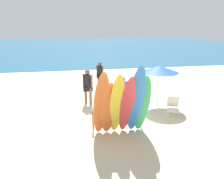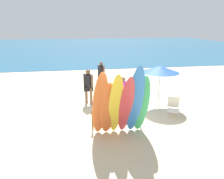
{
  "view_description": "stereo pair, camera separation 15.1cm",
  "coord_description": "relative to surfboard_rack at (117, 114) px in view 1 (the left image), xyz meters",
  "views": [
    {
      "loc": [
        -1.63,
        -7.83,
        3.93
      ],
      "look_at": [
        0.0,
        1.13,
        1.23
      ],
      "focal_mm": 36.2,
      "sensor_mm": 36.0,
      "label": 1
    },
    {
      "loc": [
        -1.48,
        -7.85,
        3.93
      ],
      "look_at": [
        0.0,
        1.13,
        1.23
      ],
      "focal_mm": 36.2,
      "sensor_mm": 36.0,
      "label": 2
    }
  ],
  "objects": [
    {
      "name": "surfboard_red_3",
      "position": [
        0.18,
        -0.74,
        0.61
      ],
      "size": [
        0.54,
        1.12,
        2.35
      ],
      "primitive_type": "ellipsoid",
      "rotation": [
        0.42,
        0.0,
        0.05
      ],
      "color": "#D13D42",
      "rests_on": "ground"
    },
    {
      "name": "beachgoer_near_rack",
      "position": [
        0.09,
        5.79,
        0.38
      ],
      "size": [
        0.42,
        0.53,
        1.63
      ],
      "rotation": [
        0.0,
        0.0,
        2.15
      ],
      "color": "brown",
      "rests_on": "ground"
    },
    {
      "name": "ocean_water",
      "position": [
        0.0,
        31.46,
        -0.55
      ],
      "size": [
        60.0,
        40.0,
        0.02
      ],
      "primitive_type": "cube",
      "color": "#235B7F",
      "rests_on": "ground"
    },
    {
      "name": "ground",
      "position": [
        0.0,
        14.0,
        -0.56
      ],
      "size": [
        60.0,
        60.0,
        0.0
      ],
      "primitive_type": "plane",
      "color": "beige"
    },
    {
      "name": "surfboard_yellow_2",
      "position": [
        -0.18,
        -0.74,
        0.65
      ],
      "size": [
        0.51,
        1.11,
        2.43
      ],
      "primitive_type": "ellipsoid",
      "rotation": [
        0.4,
        0.0,
        -0.02
      ],
      "color": "yellow",
      "rests_on": "ground"
    },
    {
      "name": "beachgoer_photographing",
      "position": [
        -0.89,
        2.94,
        0.45
      ],
      "size": [
        0.46,
        0.54,
        1.75
      ],
      "rotation": [
        0.0,
        0.0,
        2.25
      ],
      "color": "brown",
      "rests_on": "ground"
    },
    {
      "name": "surfboard_orange_0",
      "position": [
        -0.71,
        -0.69,
        0.7
      ],
      "size": [
        0.63,
        1.05,
        2.51
      ],
      "primitive_type": "ellipsoid",
      "rotation": [
        0.36,
        0.0,
        0.1
      ],
      "color": "orange",
      "rests_on": "ground"
    },
    {
      "name": "beach_chair_red",
      "position": [
        2.67,
        0.82,
        -0.13
      ],
      "size": [
        0.7,
        0.8,
        0.83
      ],
      "rotation": [
        0.0,
        0.0,
        -0.35
      ],
      "color": "#B7B7BC",
      "rests_on": "ground"
    },
    {
      "name": "surfboard_green_5",
      "position": [
        0.75,
        -0.66,
        0.6
      ],
      "size": [
        0.56,
        0.9,
        2.31
      ],
      "primitive_type": "ellipsoid",
      "rotation": [
        0.34,
        0.0,
        -0.01
      ],
      "color": "#38B266",
      "rests_on": "ground"
    },
    {
      "name": "surfboard_blue_4",
      "position": [
        0.48,
        -0.78,
        0.79
      ],
      "size": [
        0.58,
        1.15,
        2.69
      ],
      "primitive_type": "ellipsoid",
      "rotation": [
        0.38,
        0.0,
        -0.01
      ],
      "color": "#337AD1",
      "rests_on": "ground"
    },
    {
      "name": "beachgoer_strolling",
      "position": [
        0.69,
        2.08,
        0.31
      ],
      "size": [
        0.58,
        0.24,
        1.52
      ],
      "rotation": [
        0.0,
        0.0,
        0.0
      ],
      "color": "brown",
      "rests_on": "ground"
    },
    {
      "name": "beach_umbrella",
      "position": [
        2.47,
        2.12,
        1.26
      ],
      "size": [
        1.81,
        1.81,
        1.98
      ],
      "color": "silver",
      "rests_on": "ground"
    },
    {
      "name": "surfboard_orange_1",
      "position": [
        -0.44,
        -0.63,
        0.49
      ],
      "size": [
        0.61,
        0.85,
        2.11
      ],
      "primitive_type": "ellipsoid",
      "rotation": [
        0.34,
        0.0,
        0.07
      ],
      "color": "orange",
      "rests_on": "ground"
    },
    {
      "name": "surfboard_rack",
      "position": [
        0.0,
        0.0,
        0.0
      ],
      "size": [
        1.98,
        0.07,
        0.77
      ],
      "color": "brown",
      "rests_on": "ground"
    }
  ]
}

